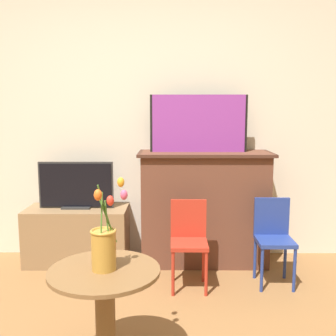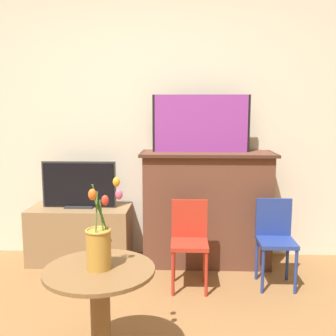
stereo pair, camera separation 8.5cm
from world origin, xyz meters
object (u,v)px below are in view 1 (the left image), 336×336
(painting, at_px, (199,124))
(vase_tulips, at_px, (104,244))
(tv_monitor, at_px, (76,186))
(chair_blue, at_px, (273,235))
(chair_red, at_px, (189,237))

(painting, bearing_deg, vase_tulips, -110.63)
(painting, distance_m, vase_tulips, 1.69)
(tv_monitor, bearing_deg, chair_blue, -14.24)
(painting, distance_m, chair_red, 0.98)
(tv_monitor, relative_size, vase_tulips, 1.44)
(vase_tulips, bearing_deg, chair_red, 65.13)
(painting, xyz_separation_m, tv_monitor, (-1.06, -0.02, -0.54))
(tv_monitor, relative_size, chair_blue, 0.98)
(tv_monitor, bearing_deg, vase_tulips, -71.52)
(tv_monitor, bearing_deg, painting, 1.00)
(chair_red, relative_size, vase_tulips, 1.47)
(painting, relative_size, tv_monitor, 1.28)
(tv_monitor, height_order, chair_blue, tv_monitor)
(tv_monitor, distance_m, chair_blue, 1.69)
(chair_red, bearing_deg, vase_tulips, -114.87)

